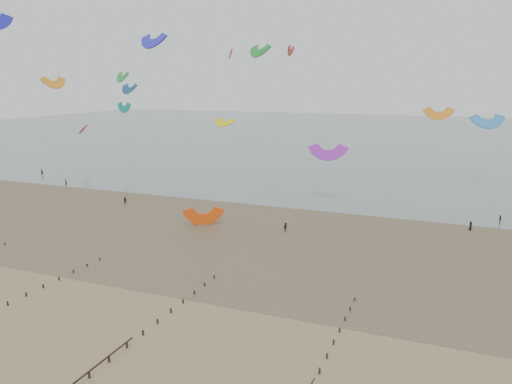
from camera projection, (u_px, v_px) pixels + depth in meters
ground at (132, 312)px, 54.39m from camera, size 500.00×500.00×0.00m
sea_and_shore at (230, 226)px, 87.05m from camera, size 500.00×665.00×0.03m
kitesurfer_lead at (66, 183)px, 120.28m from camera, size 0.64×0.49×1.59m
kitesurfers at (385, 217)px, 89.32m from camera, size 134.00×25.42×1.86m
grounded_kite at (204, 225)px, 87.87m from camera, size 7.70×7.26×3.36m
kites_airborne at (286, 93)px, 140.07m from camera, size 232.04×123.41×40.42m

